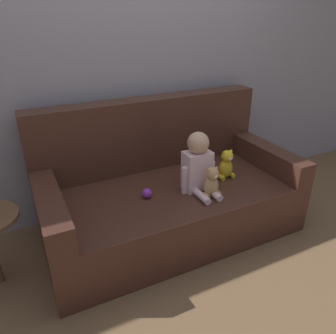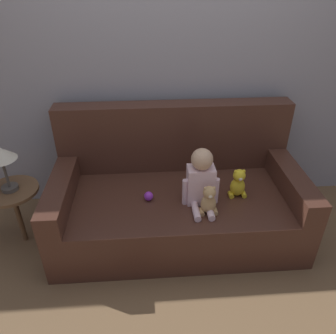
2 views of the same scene
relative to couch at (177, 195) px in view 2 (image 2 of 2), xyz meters
The scene contains 8 objects.
ground_plane 0.33m from the couch, 90.00° to the right, with size 12.00×12.00×0.00m, color brown.
wall_back 1.10m from the couch, 90.00° to the left, with size 8.00×0.05×2.60m.
couch is the anchor object (origin of this frame).
person_baby 0.39m from the couch, 53.87° to the right, with size 0.27×0.32×0.44m.
teddy_bear_brown 0.44m from the couch, 60.40° to the right, with size 0.13×0.10×0.23m.
plush_toy_side 0.52m from the couch, 18.42° to the right, with size 0.14×0.11×0.23m.
toy_ball 0.31m from the couch, 145.35° to the right, with size 0.07×0.07×0.07m.
side_table 1.30m from the couch, behind, with size 0.40×0.40×0.86m.
Camera 2 is at (-0.23, -2.08, 1.93)m, focal length 35.00 mm.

